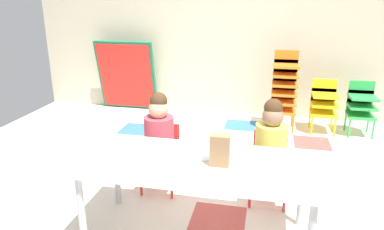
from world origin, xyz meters
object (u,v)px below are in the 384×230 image
(paper_bag_brown, at_px, (220,150))
(paper_plate_center_table, at_px, (200,156))
(kid_chair_orange_stack, at_px, (284,87))
(paper_plate_near_edge, at_px, (169,156))
(donut_powdered_on_plate, at_px, (169,153))
(seated_child_middle_seat, at_px, (271,142))
(folded_activity_table, at_px, (127,76))
(kid_chair_green_stack, at_px, (361,104))
(seated_child_near_camera, at_px, (159,133))
(craft_table, at_px, (198,168))
(kid_chair_yellow_stack, at_px, (324,102))

(paper_bag_brown, bearing_deg, paper_plate_center_table, 147.78)
(kid_chair_orange_stack, bearing_deg, paper_plate_near_edge, -109.94)
(paper_bag_brown, height_order, donut_powdered_on_plate, paper_bag_brown)
(seated_child_middle_seat, height_order, kid_chair_orange_stack, kid_chair_orange_stack)
(folded_activity_table, relative_size, paper_plate_center_table, 6.04)
(kid_chair_green_stack, bearing_deg, paper_bag_brown, -120.45)
(seated_child_near_camera, xyz_separation_m, kid_chair_green_stack, (2.08, 1.89, -0.16))
(seated_child_near_camera, bearing_deg, craft_table, -52.08)
(kid_chair_orange_stack, xyz_separation_m, kid_chair_green_stack, (0.96, -0.00, -0.18))
(folded_activity_table, relative_size, paper_bag_brown, 4.94)
(paper_bag_brown, distance_m, donut_powdered_on_plate, 0.39)
(kid_chair_green_stack, bearing_deg, donut_powdered_on_plate, -127.12)
(kid_chair_yellow_stack, height_order, paper_bag_brown, paper_bag_brown)
(kid_chair_yellow_stack, bearing_deg, paper_plate_near_edge, -119.76)
(seated_child_near_camera, distance_m, kid_chair_green_stack, 2.82)
(seated_child_near_camera, relative_size, donut_powdered_on_plate, 9.43)
(kid_chair_yellow_stack, xyz_separation_m, paper_plate_near_edge, (-1.40, -2.44, 0.22))
(paper_plate_center_table, xyz_separation_m, donut_powdered_on_plate, (-0.22, -0.03, 0.02))
(seated_child_near_camera, bearing_deg, kid_chair_green_stack, 42.27)
(paper_plate_near_edge, bearing_deg, kid_chair_orange_stack, 70.06)
(paper_bag_brown, relative_size, donut_powdered_on_plate, 2.26)
(seated_child_near_camera, distance_m, seated_child_middle_seat, 0.95)
(seated_child_near_camera, height_order, paper_plate_near_edge, seated_child_near_camera)
(kid_chair_green_stack, height_order, paper_plate_near_edge, kid_chair_green_stack)
(craft_table, height_order, kid_chair_yellow_stack, kid_chair_yellow_stack)
(folded_activity_table, bearing_deg, donut_powdered_on_plate, -62.56)
(seated_child_middle_seat, xyz_separation_m, paper_plate_center_table, (-0.50, -0.51, 0.06))
(folded_activity_table, bearing_deg, kid_chair_orange_stack, -8.69)
(seated_child_middle_seat, height_order, donut_powdered_on_plate, seated_child_middle_seat)
(paper_bag_brown, xyz_separation_m, donut_powdered_on_plate, (-0.37, 0.06, -0.09))
(craft_table, height_order, paper_bag_brown, paper_bag_brown)
(seated_child_near_camera, distance_m, kid_chair_orange_stack, 2.20)
(folded_activity_table, distance_m, donut_powdered_on_plate, 3.15)
(paper_plate_center_table, bearing_deg, seated_child_middle_seat, 45.88)
(kid_chair_orange_stack, height_order, donut_powdered_on_plate, kid_chair_orange_stack)
(seated_child_middle_seat, height_order, paper_bag_brown, seated_child_middle_seat)
(donut_powdered_on_plate, bearing_deg, paper_bag_brown, -9.69)
(folded_activity_table, xyz_separation_m, paper_plate_near_edge, (1.45, -2.80, 0.08))
(craft_table, xyz_separation_m, kid_chair_yellow_stack, (1.18, 2.48, -0.16))
(paper_bag_brown, bearing_deg, kid_chair_green_stack, 59.55)
(seated_child_near_camera, bearing_deg, donut_powdered_on_plate, -66.52)
(seated_child_middle_seat, xyz_separation_m, kid_chair_green_stack, (1.13, 1.89, -0.16))
(kid_chair_green_stack, xyz_separation_m, donut_powdered_on_plate, (-1.85, -2.44, 0.23))
(seated_child_middle_seat, bearing_deg, paper_plate_center_table, -134.12)
(paper_plate_near_edge, xyz_separation_m, donut_powdered_on_plate, (0.00, 0.00, 0.02))
(kid_chair_yellow_stack, distance_m, donut_powdered_on_plate, 2.82)
(seated_child_middle_seat, bearing_deg, folded_activity_table, 133.94)
(kid_chair_orange_stack, relative_size, kid_chair_yellow_stack, 1.53)
(craft_table, distance_m, seated_child_middle_seat, 0.77)
(kid_chair_yellow_stack, height_order, folded_activity_table, folded_activity_table)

